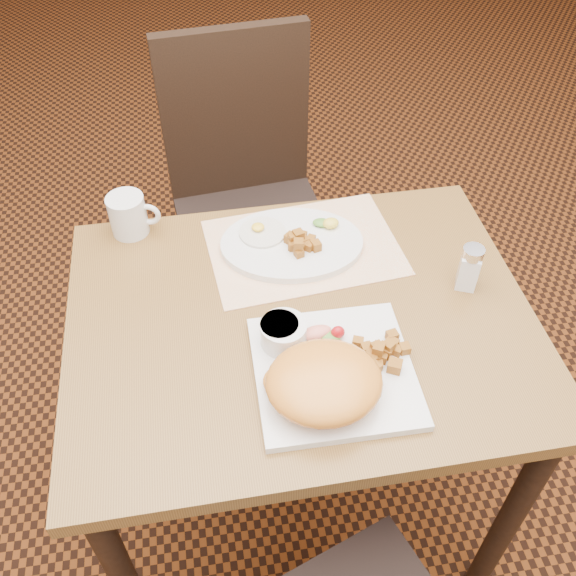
{
  "coord_description": "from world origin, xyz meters",
  "views": [
    {
      "loc": [
        -0.16,
        -0.81,
        1.68
      ],
      "look_at": [
        -0.02,
        0.01,
        0.82
      ],
      "focal_mm": 40.0,
      "sensor_mm": 36.0,
      "label": 1
    }
  ],
  "objects_px": {
    "salt_shaker": "(469,267)",
    "chair_far": "(247,189)",
    "plate_square": "(334,372)",
    "plate_oval": "(292,244)",
    "table": "(301,352)",
    "coffee_mug": "(129,215)"
  },
  "relations": [
    {
      "from": "salt_shaker",
      "to": "chair_far",
      "type": "bearing_deg",
      "value": 119.01
    },
    {
      "from": "chair_far",
      "to": "plate_square",
      "type": "xyz_separation_m",
      "value": [
        0.06,
        -0.84,
        0.22
      ]
    },
    {
      "from": "chair_far",
      "to": "salt_shaker",
      "type": "distance_m",
      "value": 0.81
    },
    {
      "from": "chair_far",
      "to": "plate_square",
      "type": "relative_size",
      "value": 3.46
    },
    {
      "from": "plate_oval",
      "to": "table",
      "type": "bearing_deg",
      "value": -94.47
    },
    {
      "from": "chair_far",
      "to": "plate_oval",
      "type": "xyz_separation_m",
      "value": [
        0.04,
        -0.5,
        0.22
      ]
    },
    {
      "from": "salt_shaker",
      "to": "plate_oval",
      "type": "bearing_deg",
      "value": 152.44
    },
    {
      "from": "table",
      "to": "chair_far",
      "type": "height_order",
      "value": "chair_far"
    },
    {
      "from": "table",
      "to": "chair_far",
      "type": "xyz_separation_m",
      "value": [
        -0.03,
        0.7,
        -0.1
      ]
    },
    {
      "from": "salt_shaker",
      "to": "plate_square",
      "type": "bearing_deg",
      "value": -150.78
    },
    {
      "from": "table",
      "to": "coffee_mug",
      "type": "bearing_deg",
      "value": 135.95
    },
    {
      "from": "table",
      "to": "coffee_mug",
      "type": "xyz_separation_m",
      "value": [
        -0.32,
        0.31,
        0.16
      ]
    },
    {
      "from": "plate_square",
      "to": "plate_oval",
      "type": "relative_size",
      "value": 0.92
    },
    {
      "from": "plate_square",
      "to": "coffee_mug",
      "type": "height_order",
      "value": "coffee_mug"
    },
    {
      "from": "plate_square",
      "to": "coffee_mug",
      "type": "distance_m",
      "value": 0.58
    },
    {
      "from": "chair_far",
      "to": "salt_shaker",
      "type": "xyz_separation_m",
      "value": [
        0.37,
        -0.67,
        0.26
      ]
    },
    {
      "from": "chair_far",
      "to": "coffee_mug",
      "type": "relative_size",
      "value": 8.66
    },
    {
      "from": "table",
      "to": "plate_square",
      "type": "relative_size",
      "value": 3.21
    },
    {
      "from": "table",
      "to": "salt_shaker",
      "type": "distance_m",
      "value": 0.38
    },
    {
      "from": "chair_far",
      "to": "plate_square",
      "type": "distance_m",
      "value": 0.87
    },
    {
      "from": "plate_oval",
      "to": "coffee_mug",
      "type": "xyz_separation_m",
      "value": [
        -0.34,
        0.11,
        0.03
      ]
    },
    {
      "from": "plate_square",
      "to": "salt_shaker",
      "type": "relative_size",
      "value": 2.8
    }
  ]
}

